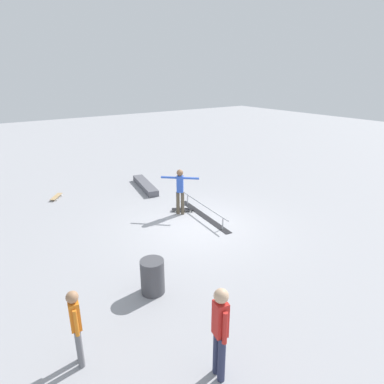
{
  "coord_description": "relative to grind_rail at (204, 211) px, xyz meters",
  "views": [
    {
      "loc": [
        -8.05,
        5.86,
        4.78
      ],
      "look_at": [
        0.53,
        -0.16,
        1.0
      ],
      "focal_mm": 31.18,
      "sensor_mm": 36.0,
      "label": 1
    }
  ],
  "objects": [
    {
      "name": "trash_bin",
      "position": [
        -2.77,
        3.54,
        0.22
      ],
      "size": [
        0.55,
        0.55,
        0.82
      ],
      "primitive_type": "cylinder",
      "color": "#47474C",
      "rests_on": "ground_plane"
    },
    {
      "name": "skateboard_main",
      "position": [
        0.77,
        0.36,
        -0.12
      ],
      "size": [
        0.62,
        0.77,
        0.09
      ],
      "rotation": [
        0.0,
        0.0,
        0.96
      ],
      "color": "black",
      "rests_on": "ground_plane"
    },
    {
      "name": "skater_main",
      "position": [
        0.62,
        0.57,
        0.77
      ],
      "size": [
        0.95,
        1.03,
        1.65
      ],
      "rotation": [
        0.0,
        0.0,
        3.98
      ],
      "color": "brown",
      "rests_on": "ground_plane"
    },
    {
      "name": "bystander_red_shirt",
      "position": [
        -5.4,
        3.75,
        0.78
      ],
      "size": [
        0.39,
        0.24,
        1.71
      ],
      "rotation": [
        0.0,
        0.0,
        6.07
      ],
      "color": "#2D3351",
      "rests_on": "ground_plane"
    },
    {
      "name": "bystander_orange_shirt",
      "position": [
        -3.83,
        5.54,
        0.65
      ],
      "size": [
        0.34,
        0.2,
        1.48
      ],
      "rotation": [
        0.0,
        0.0,
        6.1
      ],
      "color": "slate",
      "rests_on": "ground_plane"
    },
    {
      "name": "loose_skateboard_natural",
      "position": [
        4.8,
        3.8,
        -0.12
      ],
      "size": [
        0.77,
        0.63,
        0.09
      ],
      "rotation": [
        0.0,
        0.0,
        5.66
      ],
      "color": "tan",
      "rests_on": "ground_plane"
    },
    {
      "name": "grind_rail",
      "position": [
        0.0,
        0.0,
        0.0
      ],
      "size": [
        3.18,
        0.59,
        0.43
      ],
      "rotation": [
        0.0,
        0.0,
        -0.11
      ],
      "color": "black",
      "rests_on": "ground_plane"
    },
    {
      "name": "ground_plane",
      "position": [
        -0.53,
        0.66,
        -0.19
      ],
      "size": [
        60.0,
        60.0,
        0.0
      ],
      "primitive_type": "plane",
      "color": "#9E9EA3"
    },
    {
      "name": "skate_ledge",
      "position": [
        3.87,
        0.28,
        -0.06
      ],
      "size": [
        2.54,
        0.91,
        0.25
      ],
      "primitive_type": "cube",
      "rotation": [
        0.0,
        0.0,
        -0.2
      ],
      "color": "#595960",
      "rests_on": "ground_plane"
    }
  ]
}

